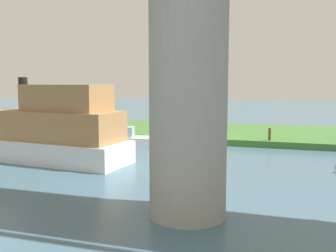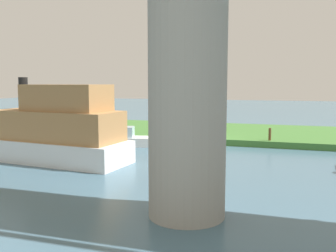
# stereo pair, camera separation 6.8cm
# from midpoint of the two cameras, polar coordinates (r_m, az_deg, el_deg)

# --- Properties ---
(ground_plane) EXTENTS (160.00, 160.00, 0.00)m
(ground_plane) POSITION_cam_midpoint_polar(r_m,az_deg,el_deg) (29.57, 5.13, -2.87)
(ground_plane) COLOR #476B7F
(grassy_bank) EXTENTS (80.00, 12.00, 0.50)m
(grassy_bank) POSITION_cam_midpoint_polar(r_m,az_deg,el_deg) (35.36, 7.24, -0.94)
(grassy_bank) COLOR #427533
(grassy_bank) RESTS_ON ground
(bridge_pylon) EXTENTS (2.79, 2.79, 10.17)m
(bridge_pylon) POSITION_cam_midpoint_polar(r_m,az_deg,el_deg) (13.26, 2.98, 7.62)
(bridge_pylon) COLOR #9E998E
(bridge_pylon) RESTS_ON ground
(person_on_bank) EXTENTS (0.50, 0.50, 1.39)m
(person_on_bank) POSITION_cam_midpoint_polar(r_m,az_deg,el_deg) (33.15, -1.02, 0.27)
(person_on_bank) COLOR #2D334C
(person_on_bank) RESTS_ON grassy_bank
(mooring_post) EXTENTS (0.20, 0.20, 0.94)m
(mooring_post) POSITION_cam_midpoint_polar(r_m,az_deg,el_deg) (29.41, 15.21, -1.22)
(mooring_post) COLOR brown
(mooring_post) RESTS_ON grassy_bank
(houseboat_blue) EXTENTS (4.74, 2.63, 1.49)m
(houseboat_blue) POSITION_cam_midpoint_polar(r_m,az_deg,el_deg) (29.03, -6.08, -2.00)
(houseboat_blue) COLOR white
(houseboat_blue) RESTS_ON ground
(pontoon_yellow) EXTENTS (10.50, 4.46, 5.21)m
(pontoon_yellow) POSITION_cam_midpoint_polar(r_m,az_deg,el_deg) (24.06, -17.02, -0.66)
(pontoon_yellow) COLOR white
(pontoon_yellow) RESTS_ON ground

